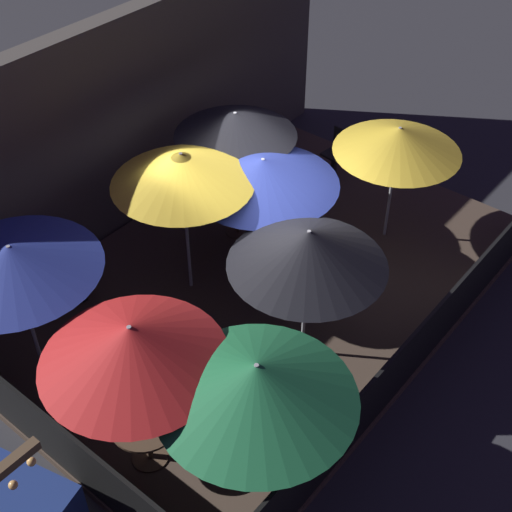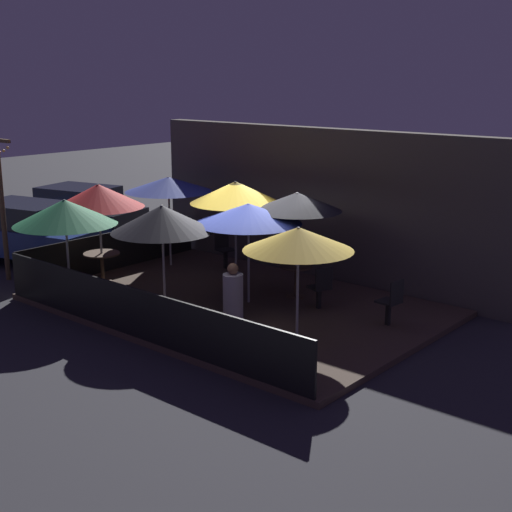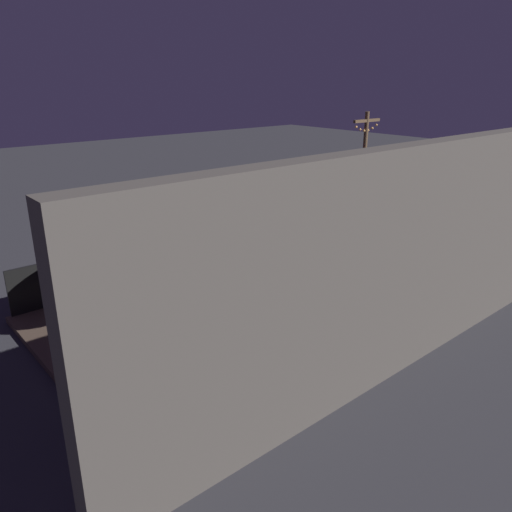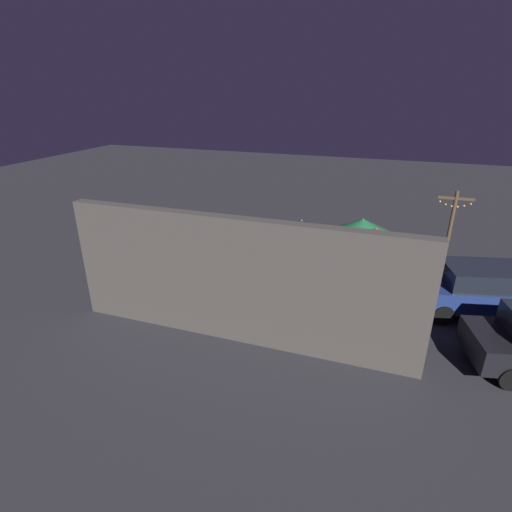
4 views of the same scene
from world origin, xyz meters
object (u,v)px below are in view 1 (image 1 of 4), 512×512
patio_umbrella_3 (398,140)px  patio_chair_1 (75,277)px  patio_umbrella_1 (132,344)px  patio_chair_0 (337,151)px  patio_umbrella_0 (235,124)px  patio_umbrella_5 (11,258)px  patron_0 (332,259)px  patio_umbrella_4 (263,171)px  patio_chair_2 (287,192)px  patio_umbrella_7 (308,248)px  dining_table_0 (237,206)px  patio_umbrella_2 (256,382)px  patio_umbrella_6 (182,168)px  dining_table_1 (146,429)px

patio_umbrella_3 → patio_chair_1: patio_umbrella_3 is taller
patio_umbrella_1 → patio_chair_0: (6.65, 1.78, -1.55)m
patio_umbrella_0 → patio_umbrella_1: bearing=-153.2°
patio_umbrella_5 → patron_0: size_ratio=1.97×
patio_umbrella_4 → patio_chair_2: (1.45, 0.61, -1.44)m
patio_umbrella_1 → patio_umbrella_7: patio_umbrella_1 is taller
patio_chair_0 → patio_chair_1: bearing=-4.3°
dining_table_0 → patio_chair_2: (0.92, -0.36, -0.05)m
dining_table_0 → patio_chair_0: size_ratio=0.77×
dining_table_0 → patio_chair_1: (-2.85, 0.75, -0.03)m
patio_umbrella_7 → patio_umbrella_2: bearing=-157.6°
patio_umbrella_2 → patio_chair_0: 7.00m
patio_umbrella_0 → patio_umbrella_2: 4.91m
patio_umbrella_3 → dining_table_0: patio_umbrella_3 is taller
patio_chair_1 → patio_umbrella_6: bearing=-23.2°
dining_table_0 → dining_table_1: 4.61m
patio_umbrella_4 → dining_table_1: bearing=-162.9°
patio_chair_1 → patron_0: 3.91m
dining_table_1 → patron_0: (4.05, 0.09, -0.06)m
patio_chair_0 → patron_0: (-2.60, -1.69, -0.01)m
patio_umbrella_4 → patio_umbrella_5: bearing=163.8°
patio_umbrella_4 → patio_chair_1: 3.22m
patio_umbrella_6 → patron_0: (1.43, -1.68, -1.70)m
patio_umbrella_0 → patron_0: 2.56m
dining_table_1 → patio_umbrella_2: bearing=-67.7°
patio_umbrella_0 → patio_umbrella_6: bearing=-168.4°
patio_umbrella_6 → patron_0: patio_umbrella_6 is taller
patio_umbrella_5 → patron_0: patio_umbrella_5 is taller
patio_chair_2 → patio_umbrella_3: bearing=132.8°
patio_umbrella_6 → patio_umbrella_1: bearing=-146.0°
patio_umbrella_0 → patio_umbrella_1: size_ratio=0.99×
patio_umbrella_0 → patio_umbrella_2: (-3.59, -3.35, -0.18)m
patio_umbrella_6 → patio_chair_0: (4.04, 0.01, -1.69)m
patio_umbrella_5 → patron_0: bearing=-26.9°
patio_umbrella_5 → patio_umbrella_7: bearing=-44.8°
patio_chair_2 → patron_0: 1.89m
patio_umbrella_7 → patio_chair_2: bearing=41.3°
patio_umbrella_1 → patio_umbrella_3: bearing=0.8°
patio_umbrella_5 → patio_chair_1: bearing=29.6°
patio_umbrella_0 → patron_0: patio_umbrella_0 is taller
patio_umbrella_1 → dining_table_0: patio_umbrella_1 is taller
patio_umbrella_2 → patio_chair_2: size_ratio=2.41×
patio_umbrella_7 → dining_table_1: (-2.60, 0.42, -1.36)m
dining_table_1 → patio_chair_0: 6.89m
dining_table_1 → patio_chair_2: size_ratio=0.92×
patio_chair_2 → patio_umbrella_7: bearing=62.9°
patron_0 → patio_umbrella_0: bearing=-117.2°
dining_table_1 → patio_chair_0: (6.65, 1.78, -0.06)m
patio_umbrella_2 → patio_chair_1: bearing=79.9°
patio_umbrella_0 → patio_umbrella_5: size_ratio=1.02×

